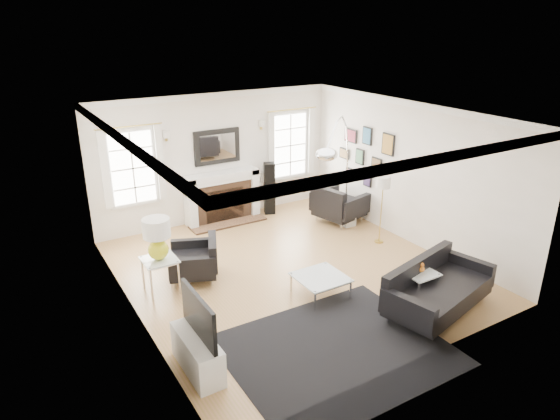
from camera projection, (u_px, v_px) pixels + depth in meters
floor at (289, 270)px, 8.96m from camera, size 6.00×6.00×0.00m
back_wall at (217, 158)px, 10.86m from camera, size 5.50×0.04×2.80m
front_wall at (421, 268)px, 6.06m from camera, size 5.50×0.04×2.80m
left_wall at (128, 230)px, 7.13m from camera, size 0.04×6.00×2.80m
right_wall at (409, 173)px, 9.78m from camera, size 0.04×6.00×2.80m
ceiling at (291, 114)px, 7.96m from camera, size 5.50×6.00×0.02m
crown_molding at (291, 118)px, 7.98m from camera, size 5.50×6.00×0.12m
fireplace at (223, 197)px, 11.00m from camera, size 1.70×0.69×1.11m
mantel_mirror at (217, 147)px, 10.73m from camera, size 1.05×0.07×0.75m
window_left at (132, 168)px, 9.90m from camera, size 1.24×0.15×1.62m
window_right at (290, 145)px, 11.68m from camera, size 1.24×0.15×1.62m
gallery_wall at (365, 152)px, 10.75m from camera, size 0.04×1.73×1.29m
tv_unit at (198, 348)px, 6.31m from camera, size 0.35×1.00×1.09m
area_rug at (337, 350)px, 6.79m from camera, size 2.92×2.44×0.01m
sofa at (435, 289)px, 7.65m from camera, size 2.09×1.31×0.63m
armchair_left at (197, 261)px, 8.58m from camera, size 1.06×1.12×0.60m
armchair_right at (338, 205)px, 10.98m from camera, size 1.13×1.21×0.69m
coffee_table at (321, 278)px, 8.04m from camera, size 0.77×0.77×0.34m
side_table_left at (160, 265)px, 8.10m from camera, size 0.54×0.54×0.59m
nesting_table at (420, 280)px, 7.75m from camera, size 0.50×0.42×0.55m
gourd_lamp at (157, 236)px, 7.92m from camera, size 0.44×0.44×0.70m
orange_vase at (422, 268)px, 7.68m from camera, size 0.10×0.10×0.16m
arc_floor_lamp at (338, 175)px, 9.58m from camera, size 1.85×1.72×2.63m
stick_floor_lamp at (383, 185)px, 9.67m from camera, size 0.28×0.28×1.39m
speaker_tower at (269, 188)px, 11.40m from camera, size 0.31×0.31×1.20m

